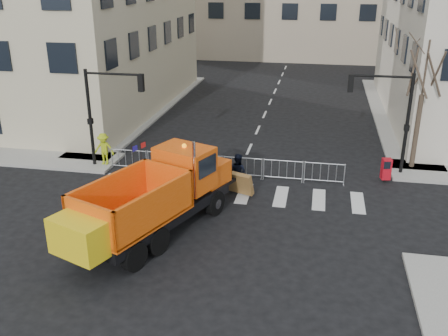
% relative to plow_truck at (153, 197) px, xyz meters
% --- Properties ---
extents(ground, '(120.00, 120.00, 0.00)m').
position_rel_plow_truck_xyz_m(ground, '(2.26, -0.77, -1.70)').
color(ground, black).
rests_on(ground, ground).
extents(sidewalk_back, '(64.00, 5.00, 0.15)m').
position_rel_plow_truck_xyz_m(sidewalk_back, '(2.26, 7.73, -1.63)').
color(sidewalk_back, gray).
rests_on(sidewalk_back, ground).
extents(traffic_light_left, '(0.18, 0.18, 5.40)m').
position_rel_plow_truck_xyz_m(traffic_light_left, '(-5.74, 6.73, 1.00)').
color(traffic_light_left, black).
rests_on(traffic_light_left, ground).
extents(traffic_light_right, '(0.18, 0.18, 5.40)m').
position_rel_plow_truck_xyz_m(traffic_light_right, '(10.76, 8.73, 1.00)').
color(traffic_light_right, black).
rests_on(traffic_light_right, ground).
extents(crowd_barriers, '(12.60, 0.60, 1.10)m').
position_rel_plow_truck_xyz_m(crowd_barriers, '(1.51, 6.83, -1.15)').
color(crowd_barriers, '#9EA0A5').
rests_on(crowd_barriers, ground).
extents(street_tree, '(3.00, 3.00, 7.50)m').
position_rel_plow_truck_xyz_m(street_tree, '(11.46, 9.73, 2.05)').
color(street_tree, '#382B21').
rests_on(street_tree, ground).
extents(plow_truck, '(6.06, 10.14, 3.83)m').
position_rel_plow_truck_xyz_m(plow_truck, '(0.00, 0.00, 0.00)').
color(plow_truck, black).
rests_on(plow_truck, ground).
extents(cop_a, '(0.88, 0.74, 2.05)m').
position_rel_plow_truck_xyz_m(cop_a, '(1.66, 3.88, -0.68)').
color(cop_a, black).
rests_on(cop_a, ground).
extents(cop_b, '(1.15, 1.07, 1.90)m').
position_rel_plow_truck_xyz_m(cop_b, '(2.58, 5.10, -0.75)').
color(cop_b, black).
rests_on(cop_b, ground).
extents(cop_c, '(0.94, 0.92, 1.59)m').
position_rel_plow_truck_xyz_m(cop_c, '(0.80, 5.24, -0.91)').
color(cop_c, black).
rests_on(cop_c, ground).
extents(worker, '(1.17, 0.70, 1.77)m').
position_rel_plow_truck_xyz_m(worker, '(-5.15, 6.81, -0.67)').
color(worker, '#A6BB16').
rests_on(worker, sidewalk_back).
extents(newspaper_box, '(0.52, 0.48, 1.10)m').
position_rel_plow_truck_xyz_m(newspaper_box, '(9.86, 7.59, -1.00)').
color(newspaper_box, red).
rests_on(newspaper_box, sidewalk_back).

